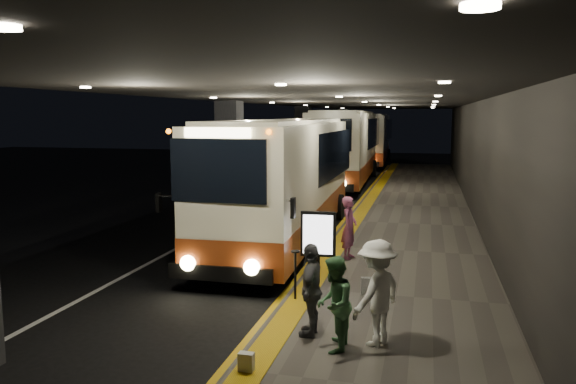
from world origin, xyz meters
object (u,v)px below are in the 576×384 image
Objects in this scene: bag_plain at (246,362)px; stanchion_post at (295,276)px; coach_third at (370,141)px; passenger_waiting_white at (377,293)px; coach_main at (286,185)px; info_sign at (318,236)px; passenger_boarding at (349,228)px; coach_second at (346,150)px; passenger_waiting_grey at (311,289)px; passenger_waiting_green at (334,304)px; bag_polka at (368,286)px.

bag_plain is 0.29× the size of stanchion_post.
coach_third is 35.96m from passenger_waiting_white.
coach_main is 7.18× the size of info_sign.
passenger_waiting_white reaches higher than passenger_boarding.
coach_second is at bearing -92.58° from coach_third.
info_sign is (2.16, -32.73, -0.61)m from coach_third.
passenger_boarding is at bearing -87.48° from coach_third.
stanchion_post is at bearing -107.20° from passenger_waiting_white.
coach_third reaches higher than passenger_waiting_grey.
passenger_waiting_green is 0.76m from passenger_waiting_white.
info_sign reaches higher than stanchion_post.
passenger_waiting_white is at bearing 40.00° from bag_plain.
coach_second is at bearing 95.42° from stanchion_post.
passenger_boarding is 5.73× the size of bag_plain.
info_sign is at bearing 77.69° from stanchion_post.
coach_third is 35.73m from passenger_waiting_grey.
passenger_waiting_green is at bearing -72.67° from coach_main.
coach_second reaches higher than coach_third.
coach_third is 7.60× the size of passenger_boarding.
passenger_waiting_green is 5.37× the size of bag_plain.
stanchion_post is at bearing -104.31° from info_sign.
passenger_boarding reaches higher than bag_plain.
bag_plain is 0.17× the size of info_sign.
coach_main is at bearing -126.87° from passenger_waiting_white.
stanchion_post is at bearing -86.41° from coach_second.
coach_third is (0.08, 12.89, -0.06)m from coach_second.
stanchion_post is (1.91, -33.87, -1.22)m from coach_third.
passenger_boarding reaches higher than stanchion_post.
info_sign is at bearing -88.46° from coach_third.
passenger_waiting_green is 1.53× the size of stanchion_post.
passenger_boarding is at bearing 79.83° from info_sign.
coach_main is 7.68× the size of passenger_waiting_green.
info_sign is (-1.17, 0.45, 0.93)m from bag_polka.
info_sign is (-0.35, -2.47, 0.29)m from passenger_boarding.
bag_plain is (2.04, -24.34, -1.64)m from coach_second.
passenger_waiting_white reaches higher than stanchion_post.
info_sign is (-1.56, 3.03, 0.23)m from passenger_waiting_white.
bag_plain is (-0.64, -1.61, -0.66)m from passenger_waiting_grey.
coach_second is 44.84× the size of bag_plain.
coach_third is at bearing 93.23° from stanchion_post.
passenger_waiting_grey is at bearing -68.41° from stanchion_post.
coach_second reaches higher than bag_plain.
bag_plain is at bearing -89.22° from coach_third.
bag_polka is at bearing -82.29° from coach_second.
passenger_waiting_green is 1.67m from bag_plain.
bag_polka is (-0.39, 2.57, -0.70)m from passenger_waiting_white.
passenger_waiting_green is (2.87, -8.22, -0.84)m from coach_main.
bag_plain is at bearing -108.66° from bag_polka.
info_sign reaches higher than bag_plain.
passenger_waiting_white is at bearing -67.75° from coach_main.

